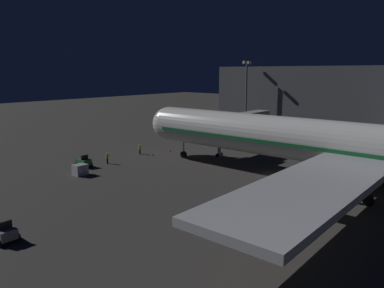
{
  "coord_description": "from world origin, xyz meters",
  "views": [
    {
      "loc": [
        47.12,
        23.49,
        14.8
      ],
      "look_at": [
        3.0,
        -14.19,
        3.5
      ],
      "focal_mm": 34.81,
      "sensor_mm": 36.0,
      "label": 1
    }
  ],
  "objects_px": {
    "jet_bridge": "(235,121)",
    "apron_floodlight_mast": "(246,93)",
    "ground_crew_under_port_wing": "(140,149)",
    "traffic_cone_nose_port": "(170,150)",
    "traffic_cone_nose_starboard": "(153,154)",
    "baggage_tug_spare": "(4,233)",
    "baggage_tug_lead": "(84,162)",
    "baggage_container_near_belt": "(80,170)",
    "ground_crew_by_belt_loader": "(107,157)",
    "airliner_at_gate": "(357,147)"
  },
  "relations": [
    {
      "from": "apron_floodlight_mast",
      "to": "ground_crew_under_port_wing",
      "type": "relative_size",
      "value": 9.63
    },
    {
      "from": "baggage_tug_lead",
      "to": "ground_crew_by_belt_loader",
      "type": "height_order",
      "value": "baggage_tug_lead"
    },
    {
      "from": "baggage_tug_spare",
      "to": "ground_crew_under_port_wing",
      "type": "bearing_deg",
      "value": -150.96
    },
    {
      "from": "baggage_container_near_belt",
      "to": "ground_crew_by_belt_loader",
      "type": "height_order",
      "value": "ground_crew_by_belt_loader"
    },
    {
      "from": "baggage_container_near_belt",
      "to": "ground_crew_under_port_wing",
      "type": "bearing_deg",
      "value": -165.48
    },
    {
      "from": "baggage_tug_lead",
      "to": "jet_bridge",
      "type": "bearing_deg",
      "value": 154.48
    },
    {
      "from": "jet_bridge",
      "to": "apron_floodlight_mast",
      "type": "relative_size",
      "value": 1.05
    },
    {
      "from": "airliner_at_gate",
      "to": "traffic_cone_nose_port",
      "type": "distance_m",
      "value": 34.6
    },
    {
      "from": "traffic_cone_nose_starboard",
      "to": "baggage_tug_spare",
      "type": "bearing_deg",
      "value": 24.87
    },
    {
      "from": "apron_floodlight_mast",
      "to": "baggage_tug_spare",
      "type": "relative_size",
      "value": 6.93
    },
    {
      "from": "airliner_at_gate",
      "to": "traffic_cone_nose_starboard",
      "type": "height_order",
      "value": "airliner_at_gate"
    },
    {
      "from": "baggage_tug_spare",
      "to": "baggage_container_near_belt",
      "type": "bearing_deg",
      "value": -140.55
    },
    {
      "from": "baggage_tug_lead",
      "to": "apron_floodlight_mast",
      "type": "bearing_deg",
      "value": 174.01
    },
    {
      "from": "baggage_tug_spare",
      "to": "traffic_cone_nose_starboard",
      "type": "height_order",
      "value": "baggage_tug_spare"
    },
    {
      "from": "airliner_at_gate",
      "to": "ground_crew_by_belt_loader",
      "type": "bearing_deg",
      "value": -72.49
    },
    {
      "from": "apron_floodlight_mast",
      "to": "ground_crew_by_belt_loader",
      "type": "relative_size",
      "value": 9.11
    },
    {
      "from": "ground_crew_under_port_wing",
      "to": "traffic_cone_nose_port",
      "type": "distance_m",
      "value": 5.76
    },
    {
      "from": "baggage_container_near_belt",
      "to": "traffic_cone_nose_starboard",
      "type": "xyz_separation_m",
      "value": [
        -15.7,
        -1.31,
        -0.52
      ]
    },
    {
      "from": "jet_bridge",
      "to": "baggage_container_near_belt",
      "type": "relative_size",
      "value": 9.95
    },
    {
      "from": "jet_bridge",
      "to": "baggage_container_near_belt",
      "type": "distance_m",
      "value": 29.45
    },
    {
      "from": "ground_crew_by_belt_loader",
      "to": "airliner_at_gate",
      "type": "bearing_deg",
      "value": 107.51
    },
    {
      "from": "jet_bridge",
      "to": "baggage_tug_spare",
      "type": "distance_m",
      "value": 45.1
    },
    {
      "from": "apron_floodlight_mast",
      "to": "baggage_container_near_belt",
      "type": "relative_size",
      "value": 9.43
    },
    {
      "from": "ground_crew_by_belt_loader",
      "to": "ground_crew_under_port_wing",
      "type": "height_order",
      "value": "ground_crew_by_belt_loader"
    },
    {
      "from": "apron_floodlight_mast",
      "to": "traffic_cone_nose_starboard",
      "type": "relative_size",
      "value": 31.14
    },
    {
      "from": "ground_crew_under_port_wing",
      "to": "traffic_cone_nose_starboard",
      "type": "distance_m",
      "value": 2.76
    },
    {
      "from": "ground_crew_by_belt_loader",
      "to": "ground_crew_under_port_wing",
      "type": "distance_m",
      "value": 8.35
    },
    {
      "from": "baggage_tug_lead",
      "to": "baggage_container_near_belt",
      "type": "relative_size",
      "value": 1.32
    },
    {
      "from": "ground_crew_by_belt_loader",
      "to": "traffic_cone_nose_starboard",
      "type": "distance_m",
      "value": 9.07
    },
    {
      "from": "traffic_cone_nose_starboard",
      "to": "apron_floodlight_mast",
      "type": "bearing_deg",
      "value": 176.2
    },
    {
      "from": "jet_bridge",
      "to": "apron_floodlight_mast",
      "type": "bearing_deg",
      "value": -153.9
    },
    {
      "from": "airliner_at_gate",
      "to": "ground_crew_under_port_wing",
      "type": "xyz_separation_m",
      "value": [
        2.91,
        -36.67,
        -4.72
      ]
    },
    {
      "from": "jet_bridge",
      "to": "baggage_tug_spare",
      "type": "xyz_separation_m",
      "value": [
        44.48,
        5.53,
        -5.0
      ]
    },
    {
      "from": "baggage_container_near_belt",
      "to": "traffic_cone_nose_port",
      "type": "xyz_separation_m",
      "value": [
        -20.1,
        -1.31,
        -0.52
      ]
    },
    {
      "from": "jet_bridge",
      "to": "apron_floodlight_mast",
      "type": "height_order",
      "value": "apron_floodlight_mast"
    },
    {
      "from": "apron_floodlight_mast",
      "to": "ground_crew_under_port_wing",
      "type": "bearing_deg",
      "value": -8.82
    },
    {
      "from": "jet_bridge",
      "to": "traffic_cone_nose_starboard",
      "type": "relative_size",
      "value": 32.83
    },
    {
      "from": "traffic_cone_nose_port",
      "to": "baggage_container_near_belt",
      "type": "bearing_deg",
      "value": 3.74
    },
    {
      "from": "jet_bridge",
      "to": "ground_crew_under_port_wing",
      "type": "height_order",
      "value": "jet_bridge"
    },
    {
      "from": "airliner_at_gate",
      "to": "baggage_container_near_belt",
      "type": "bearing_deg",
      "value": -61.37
    },
    {
      "from": "jet_bridge",
      "to": "baggage_tug_lead",
      "type": "bearing_deg",
      "value": -25.52
    },
    {
      "from": "baggage_tug_lead",
      "to": "traffic_cone_nose_starboard",
      "type": "relative_size",
      "value": 4.34
    },
    {
      "from": "jet_bridge",
      "to": "traffic_cone_nose_starboard",
      "type": "distance_m",
      "value": 16.36
    },
    {
      "from": "baggage_container_near_belt",
      "to": "jet_bridge",
      "type": "bearing_deg",
      "value": 163.72
    },
    {
      "from": "jet_bridge",
      "to": "airliner_at_gate",
      "type": "bearing_deg",
      "value": 68.0
    },
    {
      "from": "ground_crew_under_port_wing",
      "to": "traffic_cone_nose_starboard",
      "type": "bearing_deg",
      "value": 105.42
    },
    {
      "from": "traffic_cone_nose_starboard",
      "to": "ground_crew_by_belt_loader",
      "type": "bearing_deg",
      "value": -7.88
    },
    {
      "from": "apron_floodlight_mast",
      "to": "airliner_at_gate",
      "type": "bearing_deg",
      "value": 51.68
    },
    {
      "from": "airliner_at_gate",
      "to": "baggage_tug_spare",
      "type": "bearing_deg",
      "value": -28.99
    },
    {
      "from": "apron_floodlight_mast",
      "to": "traffic_cone_nose_starboard",
      "type": "height_order",
      "value": "apron_floodlight_mast"
    }
  ]
}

